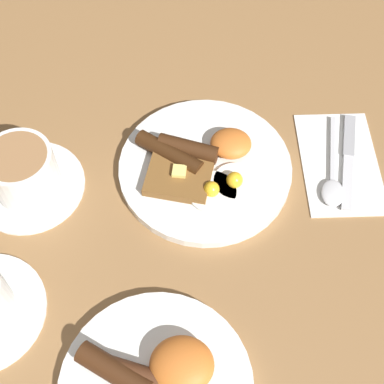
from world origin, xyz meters
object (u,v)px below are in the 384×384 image
Objects in this scene: breakfast_plate_near at (205,166)px; breakfast_plate_far at (160,382)px; spoon at (334,183)px; teacup_near at (25,174)px; knife at (350,155)px.

breakfast_plate_near is 1.11× the size of breakfast_plate_far.
teacup_near is at bearing -81.48° from spoon.
breakfast_plate_near is at bearing -89.76° from spoon.
breakfast_plate_far is at bearing 127.88° from teacup_near.
teacup_near reaches higher than breakfast_plate_near.
breakfast_plate_near reaches higher than spoon.
knife is (-0.22, -0.03, -0.01)m from breakfast_plate_near.
teacup_near reaches higher than spoon.
breakfast_plate_far is 1.38× the size of spoon.
spoon is (-0.24, -0.30, -0.01)m from breakfast_plate_far.
spoon is at bearing -177.22° from teacup_near.
spoon is (-0.19, 0.02, -0.00)m from breakfast_plate_near.
spoon is at bearing 174.50° from breakfast_plate_near.
teacup_near reaches higher than knife.
teacup_near is at bearing 8.90° from breakfast_plate_near.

